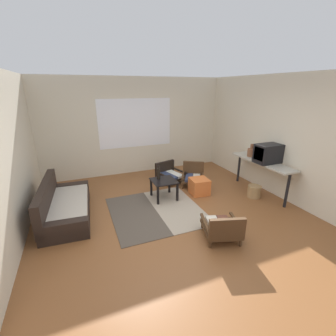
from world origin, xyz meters
TOP-DOWN VIEW (x-y plane):
  - ground_plane at (0.00, 0.00)m, footprint 7.80×7.80m
  - far_wall_with_window at (0.00, 3.06)m, footprint 5.60×0.13m
  - side_wall_right at (2.66, 0.30)m, footprint 0.12×6.60m
  - side_wall_left at (-2.66, 0.30)m, footprint 0.12×6.60m
  - area_rug at (-0.27, 0.54)m, footprint 1.81×1.84m
  - couch at (-2.01, 1.02)m, footprint 0.93×1.89m
  - coffee_table at (0.09, 1.02)m, footprint 0.53×0.55m
  - armchair_by_window at (0.60, 1.94)m, footprint 0.76×0.77m
  - armchair_striped_foreground at (0.44, -0.76)m, footprint 0.74×0.77m
  - armchair_corner at (1.08, 1.50)m, footprint 0.76×0.77m
  - ottoman_orange at (0.96, 0.95)m, footprint 0.45×0.45m
  - console_shelf at (2.32, 0.46)m, footprint 0.43×1.68m
  - crt_television at (2.32, 0.32)m, footprint 0.56×0.36m
  - clay_vase at (2.32, 0.85)m, footprint 0.18×0.18m
  - glass_bottle at (0.01, 1.15)m, footprint 0.07×0.07m
  - wicker_basket at (2.05, 0.31)m, footprint 0.30×0.30m

SIDE VIEW (x-z plane):
  - ground_plane at x=0.00m, z-range 0.00..0.00m
  - area_rug at x=-0.27m, z-range 0.00..0.01m
  - wicker_basket at x=2.05m, z-range 0.00..0.28m
  - ottoman_orange at x=0.96m, z-range 0.00..0.37m
  - couch at x=-2.01m, z-range -0.14..0.57m
  - armchair_by_window at x=0.60m, z-range -0.03..0.47m
  - armchair_striped_foreground at x=0.44m, z-range -0.03..0.48m
  - armchair_corner at x=1.08m, z-range -0.03..0.53m
  - coffee_table at x=0.09m, z-range 0.13..0.57m
  - glass_bottle at x=0.01m, z-range 0.42..0.74m
  - console_shelf at x=2.32m, z-range 0.32..1.12m
  - clay_vase at x=2.32m, z-range 0.76..1.07m
  - crt_television at x=2.32m, z-range 0.80..1.23m
  - side_wall_right at x=2.66m, z-range 0.00..2.70m
  - side_wall_left at x=-2.66m, z-range 0.00..2.70m
  - far_wall_with_window at x=0.00m, z-range 0.00..2.70m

